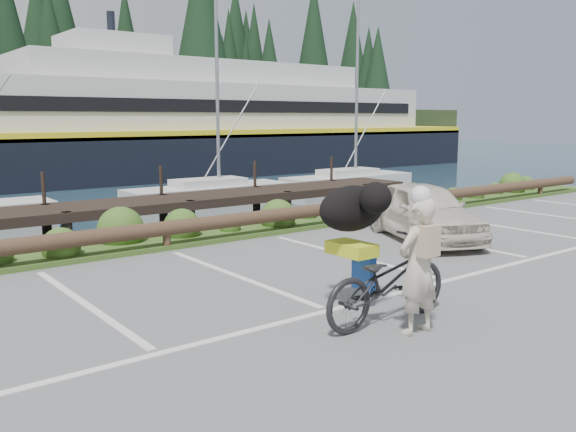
# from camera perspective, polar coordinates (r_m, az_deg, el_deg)

# --- Properties ---
(ground) EXTENTS (72.00, 72.00, 0.00)m
(ground) POSITION_cam_1_polar(r_m,az_deg,el_deg) (8.93, 2.14, -8.23)
(ground) COLOR #5A5A5D
(vegetation_strip) EXTENTS (34.00, 1.60, 0.10)m
(vegetation_strip) POSITION_cam_1_polar(r_m,az_deg,el_deg) (13.30, -12.59, -2.40)
(vegetation_strip) COLOR #3D5B21
(vegetation_strip) RESTS_ON ground
(log_rail) EXTENTS (32.00, 0.30, 0.60)m
(log_rail) POSITION_cam_1_polar(r_m,az_deg,el_deg) (12.69, -11.24, -3.14)
(log_rail) COLOR #443021
(log_rail) RESTS_ON ground
(bicycle) EXTENTS (2.15, 0.76, 1.12)m
(bicycle) POSITION_cam_1_polar(r_m,az_deg,el_deg) (8.10, 9.30, -6.02)
(bicycle) COLOR black
(bicycle) RESTS_ON ground
(cyclist) EXTENTS (0.63, 0.42, 1.72)m
(cyclist) POSITION_cam_1_polar(r_m,az_deg,el_deg) (7.71, 12.08, -4.62)
(cyclist) COLOR beige
(cyclist) RESTS_ON ground
(dog) EXTENTS (0.55, 1.10, 0.63)m
(dog) POSITION_cam_1_polar(r_m,az_deg,el_deg) (8.39, 6.02, 0.72)
(dog) COLOR black
(dog) RESTS_ON bicycle
(parked_car) EXTENTS (2.92, 4.04, 1.28)m
(parked_car) POSITION_cam_1_polar(r_m,az_deg,el_deg) (13.74, 12.55, 0.46)
(parked_car) COLOR beige
(parked_car) RESTS_ON ground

